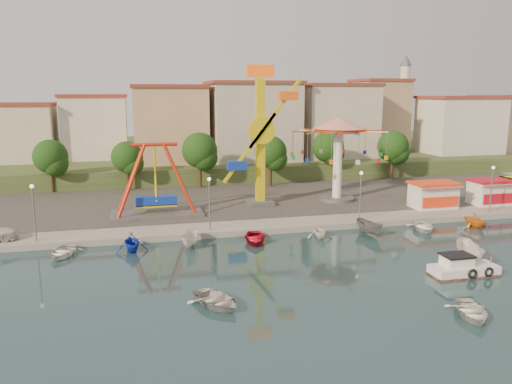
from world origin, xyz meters
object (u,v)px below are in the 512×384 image
object	(u,v)px
pirate_ship_ride	(156,181)
cabin_motorboat	(462,269)
wave_swinger	(338,140)
skiff	(470,253)
rowboat_a	(216,300)
kamikaze_tower	(263,139)

from	to	relation	value
pirate_ship_ride	cabin_motorboat	bearing A→B (deg)	-46.21
pirate_ship_ride	wave_swinger	distance (m)	22.84
pirate_ship_ride	skiff	bearing A→B (deg)	-40.25
rowboat_a	cabin_motorboat	bearing A→B (deg)	-24.99
cabin_motorboat	rowboat_a	bearing A→B (deg)	-176.36
pirate_ship_ride	cabin_motorboat	xyz separation A→B (m)	(22.24, -23.21, -3.90)
wave_swinger	rowboat_a	bearing A→B (deg)	-126.40
cabin_motorboat	rowboat_a	world-z (taller)	cabin_motorboat
wave_swinger	kamikaze_tower	bearing A→B (deg)	-177.98
wave_swinger	skiff	xyz separation A→B (m)	(2.26, -23.14, -7.32)
pirate_ship_ride	wave_swinger	size ratio (longest dim) A/B	0.86
kamikaze_tower	wave_swinger	size ratio (longest dim) A/B	1.42
wave_swinger	pirate_ship_ride	bearing A→B (deg)	-174.25
kamikaze_tower	rowboat_a	size ratio (longest dim) A/B	4.05
wave_swinger	skiff	bearing A→B (deg)	-84.42
wave_swinger	cabin_motorboat	world-z (taller)	wave_swinger
kamikaze_tower	rowboat_a	xyz separation A→B (m)	(-9.96, -26.27, -8.08)
kamikaze_tower	pirate_ship_ride	bearing A→B (deg)	-171.45
kamikaze_tower	skiff	size ratio (longest dim) A/B	3.65
pirate_ship_ride	cabin_motorboat	distance (m)	32.38
wave_swinger	skiff	world-z (taller)	wave_swinger
pirate_ship_ride	cabin_motorboat	size ratio (longest dim) A/B	1.91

